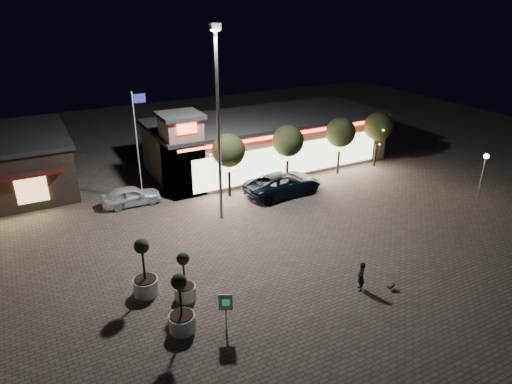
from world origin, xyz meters
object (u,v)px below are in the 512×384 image
pickup_truck (283,184)px  planter_mid (181,313)px  planter_left (145,277)px  white_sedan (131,196)px  pedestrian (361,277)px  valet_sign (226,305)px

pickup_truck → planter_mid: 16.12m
planter_left → planter_mid: size_ratio=1.06×
pickup_truck → white_sedan: size_ratio=1.46×
pedestrian → valet_sign: valet_sign is taller
white_sedan → valet_sign: valet_sign is taller
white_sedan → planter_left: planter_left is taller
planter_mid → valet_sign: (1.76, -0.89, 0.42)m
planter_mid → pedestrian: bearing=-8.4°
pickup_truck → white_sedan: bearing=68.3°
pedestrian → planter_mid: bearing=-72.1°
pedestrian → planter_mid: (-9.03, 1.34, 0.12)m
planter_mid → white_sedan: bearing=84.9°
pedestrian → planter_left: planter_left is taller
pickup_truck → planter_left: planter_left is taller
pickup_truck → planter_left: 14.60m
pedestrian → planter_left: size_ratio=0.51×
valet_sign → pedestrian: bearing=-3.5°
pickup_truck → planter_left: (-12.52, -7.51, 0.13)m
planter_left → planter_mid: bearing=-78.7°
planter_left → white_sedan: bearing=79.8°
white_sedan → valet_sign: size_ratio=2.16×
white_sedan → planter_mid: bearing=177.0°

